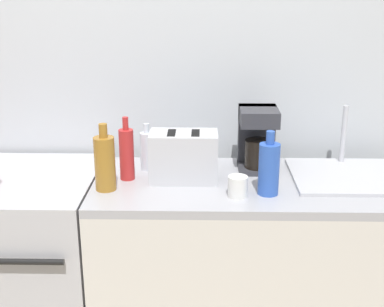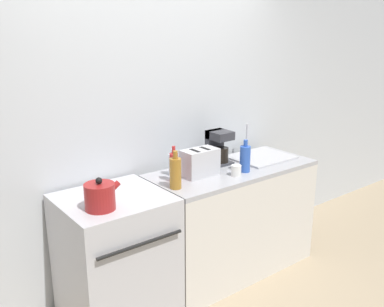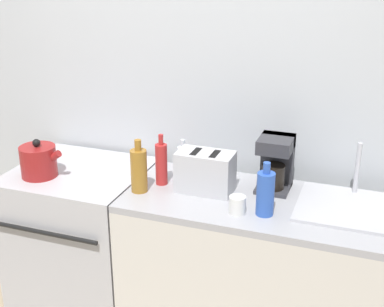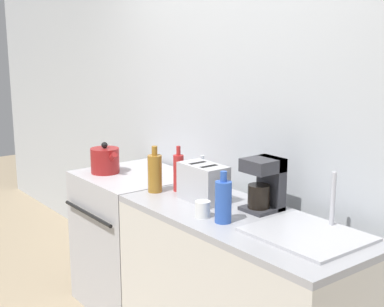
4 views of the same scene
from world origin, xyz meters
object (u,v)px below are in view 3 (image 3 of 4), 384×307
(bottle_clear, at_px, (183,161))
(toaster, at_px, (205,172))
(bottle_amber, at_px, (139,170))
(kettle, at_px, (39,161))
(bottle_red, at_px, (161,163))
(coffee_maker, at_px, (276,161))
(bottle_blue, at_px, (265,193))
(stove, at_px, (84,241))
(cup_white, at_px, (237,205))

(bottle_clear, bearing_deg, toaster, -37.28)
(bottle_amber, relative_size, bottle_clear, 1.30)
(kettle, relative_size, bottle_red, 0.89)
(toaster, height_order, bottle_red, bottle_red)
(coffee_maker, relative_size, bottle_blue, 1.08)
(kettle, distance_m, toaster, 0.92)
(coffee_maker, bearing_deg, bottle_clear, -176.50)
(coffee_maker, relative_size, bottle_amber, 1.01)
(toaster, bearing_deg, bottle_amber, -159.94)
(stove, relative_size, bottle_clear, 4.37)
(toaster, distance_m, bottle_blue, 0.38)
(bottle_blue, xyz_separation_m, bottle_clear, (-0.52, 0.28, -0.02))
(stove, xyz_separation_m, coffee_maker, (1.08, 0.15, 0.61))
(kettle, bearing_deg, bottle_amber, 1.04)
(coffee_maker, height_order, cup_white, coffee_maker)
(kettle, distance_m, coffee_maker, 1.27)
(bottle_amber, bearing_deg, coffee_maker, 23.14)
(kettle, relative_size, coffee_maker, 0.86)
(cup_white, bearing_deg, bottle_blue, 13.77)
(bottle_blue, relative_size, cup_white, 3.10)
(coffee_maker, height_order, bottle_amber, coffee_maker)
(stove, xyz_separation_m, bottle_blue, (1.10, -0.16, 0.57))
(bottle_red, bearing_deg, bottle_amber, -120.66)
(coffee_maker, height_order, bottle_clear, coffee_maker)
(bottle_red, distance_m, cup_white, 0.51)
(cup_white, bearing_deg, bottle_red, 158.22)
(stove, xyz_separation_m, toaster, (0.76, -0.01, 0.56))
(kettle, bearing_deg, stove, 41.43)
(bottle_red, height_order, bottle_clear, bottle_red)
(kettle, bearing_deg, coffee_maker, 13.00)
(kettle, relative_size, bottle_clear, 1.14)
(kettle, xyz_separation_m, toaster, (0.91, 0.13, 0.02))
(stove, height_order, toaster, toaster)
(kettle, distance_m, bottle_clear, 0.79)
(stove, bearing_deg, bottle_amber, -15.99)
(bottle_blue, bearing_deg, bottle_clear, 151.59)
(stove, height_order, kettle, kettle)
(bottle_red, bearing_deg, toaster, -1.51)
(bottle_red, bearing_deg, kettle, -168.75)
(bottle_blue, xyz_separation_m, bottle_amber, (-0.66, 0.03, 0.01))
(bottle_amber, bearing_deg, kettle, -178.96)
(coffee_maker, height_order, bottle_red, coffee_maker)
(bottle_amber, height_order, cup_white, bottle_amber)
(bottle_red, bearing_deg, stove, 179.54)
(stove, bearing_deg, toaster, -0.80)
(toaster, relative_size, bottle_clear, 1.34)
(toaster, xyz_separation_m, coffee_maker, (0.33, 0.16, 0.04))
(coffee_maker, height_order, bottle_blue, coffee_maker)
(kettle, height_order, bottle_amber, bottle_amber)
(bottle_amber, relative_size, cup_white, 3.29)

